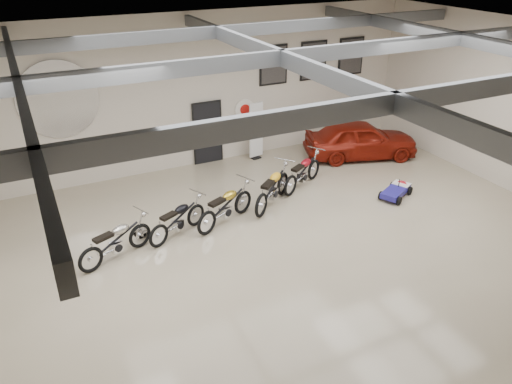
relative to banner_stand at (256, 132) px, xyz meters
name	(u,v)px	position (x,y,z in m)	size (l,w,h in m)	color
floor	(277,251)	(-2.12, -5.50, -0.99)	(16.00, 12.00, 0.01)	tan
ceiling	(282,45)	(-2.12, -5.50, 4.01)	(16.00, 12.00, 0.01)	gray
back_wall	(190,93)	(-2.12, 0.50, 1.51)	(16.00, 0.02, 5.00)	beige
ceiling_beams	(282,58)	(-2.12, -5.50, 3.76)	(15.80, 11.80, 0.32)	#56595E
door	(207,133)	(-1.62, 0.45, 0.06)	(0.92, 0.08, 2.10)	black
logo_plaque	(58,100)	(-6.12, 0.45, 1.81)	(2.30, 0.06, 1.16)	silver
poster_left	(273,65)	(0.88, 0.46, 2.11)	(1.05, 0.08, 1.35)	black
poster_mid	(313,60)	(2.48, 0.46, 2.11)	(1.05, 0.08, 1.35)	black
poster_right	(351,56)	(4.08, 0.46, 2.11)	(1.05, 0.08, 1.35)	black
oil_sign	(245,109)	(-0.22, 0.45, 0.71)	(0.72, 0.10, 0.72)	white
banner_stand	(256,132)	(0.00, 0.00, 0.00)	(0.54, 0.21, 1.97)	white
motorcycle_silver	(115,240)	(-5.75, -4.08, -0.47)	(1.99, 0.62, 1.04)	silver
motorcycle_black	(177,219)	(-4.09, -3.71, -0.49)	(1.90, 0.59, 0.99)	silver
motorcycle_gold	(225,206)	(-2.73, -3.67, -0.44)	(2.09, 0.65, 1.09)	silver
motorcycle_yellow	(272,187)	(-1.11, -3.30, -0.42)	(2.16, 0.67, 1.13)	silver
motorcycle_red	(303,171)	(0.28, -2.67, -0.46)	(2.04, 0.63, 1.06)	silver
go_kart	(398,188)	(2.56, -4.44, -0.72)	(1.44, 0.65, 0.52)	navy
vintage_car	(361,139)	(3.34, -1.50, -0.32)	(3.89, 1.57, 1.33)	maroon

